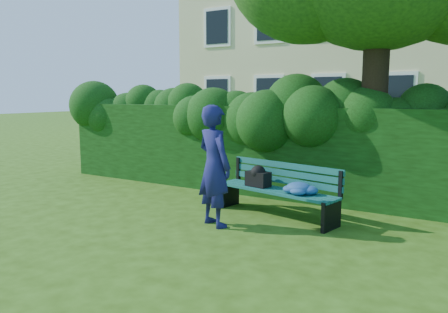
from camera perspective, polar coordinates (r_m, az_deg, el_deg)
The scene contains 4 objects.
ground at distance 7.39m, azimuth -2.43°, elevation -7.88°, with size 80.00×80.00×0.00m, color #2C4A0E.
hedge at distance 9.09m, azimuth 5.23°, elevation 0.91°, with size 10.00×1.00×1.80m.
park_bench at distance 7.32m, azimuth 7.24°, elevation -4.01°, with size 2.26×1.00×0.89m.
man_reading at distance 6.73m, azimuth -1.28°, elevation -1.25°, with size 0.69×0.45×1.88m, color navy.
Camera 1 is at (3.94, -5.91, 2.04)m, focal length 35.00 mm.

